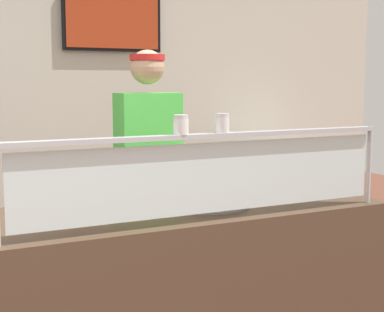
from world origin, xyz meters
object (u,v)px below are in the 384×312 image
pizza_server (213,197)px  parmesan_shaker (181,126)px  pizza_tray (204,201)px  pepper_flake_shaker (222,124)px  worker_figure (149,173)px  pizza_box_stack (275,156)px

pizza_server → parmesan_shaker: 0.60m
pizza_tray → pepper_flake_shaker: (-0.08, -0.33, 0.41)m
pizza_tray → worker_figure: (-0.00, 0.73, 0.04)m
pepper_flake_shaker → worker_figure: 1.13m
pizza_server → worker_figure: 0.75m
pepper_flake_shaker → pizza_box_stack: 2.73m
pizza_tray → pepper_flake_shaker: pepper_flake_shaker is taller
parmesan_shaker → worker_figure: (0.28, 1.06, -0.37)m
pizza_tray → pizza_server: pizza_server is taller
worker_figure → pizza_server: bearing=-86.6°
pizza_tray → pizza_box_stack: 2.39m
pizza_tray → pizza_box_stack: bearing=47.0°
parmesan_shaker → pizza_box_stack: (1.91, 2.08, -0.47)m
pepper_flake_shaker → pizza_box_stack: size_ratio=0.17×
worker_figure → pizza_box_stack: 1.92m
pizza_tray → worker_figure: 0.73m
pizza_server → parmesan_shaker: parmesan_shaker is taller
pizza_server → parmesan_shaker: (-0.33, -0.31, 0.39)m
pizza_tray → parmesan_shaker: parmesan_shaker is taller
pizza_tray → pizza_server: bearing=-24.6°
pepper_flake_shaker → worker_figure: size_ratio=0.05×
pizza_box_stack → parmesan_shaker: bearing=-132.6°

